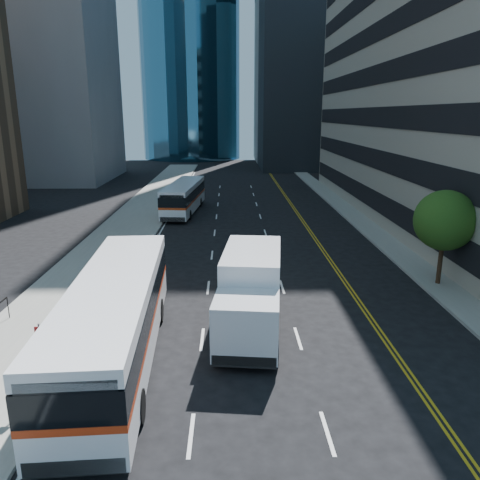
{
  "coord_description": "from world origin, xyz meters",
  "views": [
    {
      "loc": [
        -2.35,
        -15.7,
        9.06
      ],
      "look_at": [
        -1.8,
        7.44,
        2.8
      ],
      "focal_mm": 35.0,
      "sensor_mm": 36.0,
      "label": 1
    }
  ],
  "objects_px": {
    "bus_rear": "(184,196)",
    "box_truck": "(251,292)",
    "street_tree": "(445,221)",
    "bus_front": "(116,317)"
  },
  "relations": [
    {
      "from": "bus_front",
      "to": "bus_rear",
      "type": "xyz_separation_m",
      "value": [
        -0.02,
        27.66,
        -0.26
      ]
    },
    {
      "from": "bus_rear",
      "to": "box_truck",
      "type": "relative_size",
      "value": 1.51
    },
    {
      "from": "bus_front",
      "to": "box_truck",
      "type": "height_order",
      "value": "box_truck"
    },
    {
      "from": "bus_rear",
      "to": "street_tree",
      "type": "bearing_deg",
      "value": -46.69
    },
    {
      "from": "bus_rear",
      "to": "box_truck",
      "type": "height_order",
      "value": "box_truck"
    },
    {
      "from": "box_truck",
      "to": "bus_rear",
      "type": "bearing_deg",
      "value": 107.79
    },
    {
      "from": "street_tree",
      "to": "bus_front",
      "type": "bearing_deg",
      "value": -153.91
    },
    {
      "from": "bus_rear",
      "to": "box_truck",
      "type": "xyz_separation_m",
      "value": [
        5.14,
        -25.27,
        0.26
      ]
    },
    {
      "from": "street_tree",
      "to": "box_truck",
      "type": "height_order",
      "value": "street_tree"
    },
    {
      "from": "bus_front",
      "to": "bus_rear",
      "type": "height_order",
      "value": "bus_front"
    }
  ]
}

